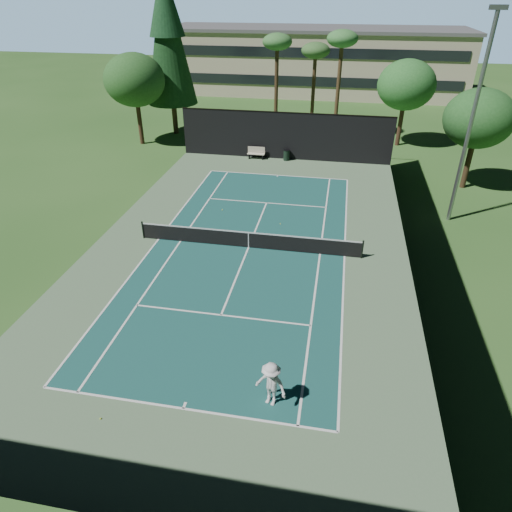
{
  "coord_description": "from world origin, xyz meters",
  "views": [
    {
      "loc": [
        4.62,
        -22.44,
        13.04
      ],
      "look_at": [
        1.0,
        -3.0,
        1.3
      ],
      "focal_mm": 32.0,
      "sensor_mm": 36.0,
      "label": 1
    }
  ],
  "objects_px": {
    "tennis_ball_b": "(243,241)",
    "tennis_ball_a": "(101,419)",
    "tennis_net": "(248,239)",
    "tennis_ball_c": "(280,224)",
    "player": "(271,384)",
    "tennis_ball_d": "(222,210)",
    "trash_bin": "(286,155)",
    "park_bench": "(256,152)"
  },
  "relations": [
    {
      "from": "tennis_ball_b",
      "to": "tennis_ball_c",
      "type": "height_order",
      "value": "tennis_ball_c"
    },
    {
      "from": "tennis_ball_a",
      "to": "tennis_ball_b",
      "type": "xyz_separation_m",
      "value": [
        2.21,
        13.56,
        -0.0
      ]
    },
    {
      "from": "tennis_ball_d",
      "to": "tennis_ball_b",
      "type": "bearing_deg",
      "value": -60.25
    },
    {
      "from": "tennis_net",
      "to": "trash_bin",
      "type": "bearing_deg",
      "value": 89.25
    },
    {
      "from": "player",
      "to": "trash_bin",
      "type": "xyz_separation_m",
      "value": [
        -2.83,
        26.7,
        -0.45
      ]
    },
    {
      "from": "tennis_ball_a",
      "to": "trash_bin",
      "type": "bearing_deg",
      "value": 84.19
    },
    {
      "from": "tennis_net",
      "to": "tennis_ball_c",
      "type": "bearing_deg",
      "value": 67.08
    },
    {
      "from": "tennis_net",
      "to": "tennis_ball_c",
      "type": "height_order",
      "value": "tennis_net"
    },
    {
      "from": "tennis_net",
      "to": "trash_bin",
      "type": "relative_size",
      "value": 13.65
    },
    {
      "from": "tennis_ball_a",
      "to": "tennis_net",
      "type": "bearing_deg",
      "value": 78.15
    },
    {
      "from": "tennis_ball_a",
      "to": "tennis_ball_b",
      "type": "height_order",
      "value": "tennis_ball_a"
    },
    {
      "from": "tennis_ball_d",
      "to": "trash_bin",
      "type": "distance_m",
      "value": 11.41
    },
    {
      "from": "park_bench",
      "to": "tennis_ball_b",
      "type": "bearing_deg",
      "value": -82.49
    },
    {
      "from": "tennis_ball_d",
      "to": "player",
      "type": "bearing_deg",
      "value": -69.82
    },
    {
      "from": "park_bench",
      "to": "trash_bin",
      "type": "bearing_deg",
      "value": 0.59
    },
    {
      "from": "park_bench",
      "to": "tennis_ball_c",
      "type": "bearing_deg",
      "value": -72.65
    },
    {
      "from": "player",
      "to": "trash_bin",
      "type": "bearing_deg",
      "value": 115.7
    },
    {
      "from": "player",
      "to": "tennis_ball_c",
      "type": "distance_m",
      "value": 14.46
    },
    {
      "from": "player",
      "to": "tennis_ball_d",
      "type": "bearing_deg",
      "value": 129.83
    },
    {
      "from": "tennis_ball_b",
      "to": "tennis_ball_a",
      "type": "bearing_deg",
      "value": -99.25
    },
    {
      "from": "tennis_net",
      "to": "park_bench",
      "type": "height_order",
      "value": "tennis_net"
    },
    {
      "from": "tennis_ball_d",
      "to": "trash_bin",
      "type": "relative_size",
      "value": 0.08
    },
    {
      "from": "tennis_net",
      "to": "tennis_ball_b",
      "type": "height_order",
      "value": "tennis_net"
    },
    {
      "from": "tennis_ball_c",
      "to": "park_bench",
      "type": "xyz_separation_m",
      "value": [
        -3.85,
        12.33,
        0.51
      ]
    },
    {
      "from": "tennis_ball_b",
      "to": "player",
      "type": "bearing_deg",
      "value": -73.34
    },
    {
      "from": "tennis_ball_b",
      "to": "tennis_ball_c",
      "type": "distance_m",
      "value": 3.2
    },
    {
      "from": "player",
      "to": "tennis_ball_c",
      "type": "relative_size",
      "value": 26.85
    },
    {
      "from": "tennis_ball_b",
      "to": "park_bench",
      "type": "relative_size",
      "value": 0.04
    },
    {
      "from": "tennis_ball_b",
      "to": "tennis_net",
      "type": "bearing_deg",
      "value": -55.99
    },
    {
      "from": "tennis_ball_c",
      "to": "tennis_ball_a",
      "type": "bearing_deg",
      "value": -104.22
    },
    {
      "from": "tennis_net",
      "to": "player",
      "type": "distance_m",
      "value": 11.45
    },
    {
      "from": "tennis_net",
      "to": "tennis_ball_c",
      "type": "relative_size",
      "value": 185.84
    },
    {
      "from": "tennis_ball_a",
      "to": "tennis_ball_b",
      "type": "relative_size",
      "value": 1.08
    },
    {
      "from": "tennis_ball_c",
      "to": "tennis_ball_b",
      "type": "bearing_deg",
      "value": -126.03
    },
    {
      "from": "tennis_ball_b",
      "to": "trash_bin",
      "type": "relative_size",
      "value": 0.07
    },
    {
      "from": "tennis_ball_d",
      "to": "tennis_ball_a",
      "type": "bearing_deg",
      "value": -89.87
    },
    {
      "from": "tennis_ball_c",
      "to": "park_bench",
      "type": "relative_size",
      "value": 0.05
    },
    {
      "from": "player",
      "to": "park_bench",
      "type": "xyz_separation_m",
      "value": [
        -5.48,
        26.67,
        -0.39
      ]
    },
    {
      "from": "park_bench",
      "to": "trash_bin",
      "type": "xyz_separation_m",
      "value": [
        2.66,
        0.03,
        -0.07
      ]
    },
    {
      "from": "tennis_ball_a",
      "to": "park_bench",
      "type": "distance_m",
      "value": 28.48
    },
    {
      "from": "player",
      "to": "tennis_ball_a",
      "type": "bearing_deg",
      "value": -142.8
    },
    {
      "from": "player",
      "to": "tennis_ball_d",
      "type": "distance_m",
      "value": 16.73
    }
  ]
}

